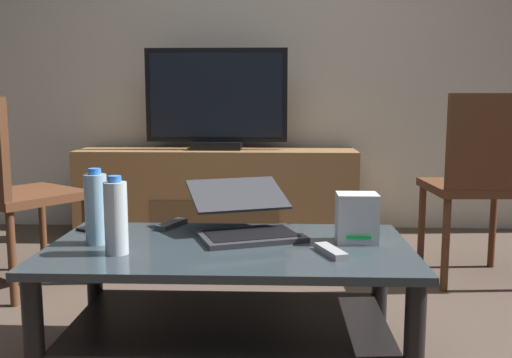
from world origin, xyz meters
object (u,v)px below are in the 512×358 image
(media_cabinet, at_px, (218,193))
(dining_chair, at_px, (481,178))
(coffee_table, at_px, (230,282))
(water_bottle_far, at_px, (116,217))
(laptop, at_px, (245,218))
(cell_phone, at_px, (97,227))
(television, at_px, (216,101))
(side_chair, at_px, (9,184))
(router_box, at_px, (357,218))
(tv_remote, at_px, (172,224))
(water_bottle_near, at_px, (96,208))
(soundbar_remote, at_px, (331,251))

(media_cabinet, relative_size, dining_chair, 1.93)
(coffee_table, distance_m, water_bottle_far, 0.44)
(laptop, relative_size, cell_phone, 3.48)
(media_cabinet, bearing_deg, water_bottle_far, -93.28)
(television, distance_m, cell_phone, 1.67)
(side_chair, bearing_deg, cell_phone, -40.66)
(media_cabinet, bearing_deg, coffee_table, -82.79)
(side_chair, xyz_separation_m, router_box, (1.50, -0.65, -0.01))
(router_box, bearing_deg, dining_chair, 49.97)
(cell_phone, bearing_deg, tv_remote, 36.49)
(side_chair, bearing_deg, media_cabinet, 52.99)
(media_cabinet, distance_m, cell_phone, 1.63)
(router_box, bearing_deg, water_bottle_near, -176.31)
(laptop, relative_size, water_bottle_near, 1.92)
(side_chair, bearing_deg, coffee_table, -33.28)
(coffee_table, xyz_separation_m, soundbar_remote, (0.33, -0.10, 0.14))
(side_chair, relative_size, tv_remote, 5.66)
(side_chair, height_order, tv_remote, side_chair)
(coffee_table, xyz_separation_m, water_bottle_near, (-0.44, 0.00, 0.25))
(side_chair, xyz_separation_m, soundbar_remote, (1.40, -0.81, -0.08))
(water_bottle_far, bearing_deg, television, 86.68)
(water_bottle_far, height_order, soundbar_remote, water_bottle_far)
(television, xyz_separation_m, tv_remote, (-0.01, -1.55, -0.45))
(router_box, bearing_deg, coffee_table, -172.09)
(water_bottle_near, bearing_deg, water_bottle_far, -50.02)
(water_bottle_near, bearing_deg, television, 83.28)
(media_cabinet, relative_size, soundbar_remote, 11.12)
(media_cabinet, distance_m, router_box, 1.90)
(media_cabinet, xyz_separation_m, tv_remote, (-0.01, -1.57, 0.14))
(cell_phone, bearing_deg, water_bottle_far, -33.12)
(coffee_table, height_order, tv_remote, tv_remote)
(water_bottle_far, bearing_deg, cell_phone, 116.80)
(water_bottle_near, bearing_deg, dining_chair, 29.57)
(laptop, height_order, router_box, laptop)
(media_cabinet, bearing_deg, cell_phone, -100.07)
(side_chair, distance_m, router_box, 1.64)
(laptop, xyz_separation_m, water_bottle_near, (-0.49, -0.15, 0.06))
(media_cabinet, bearing_deg, water_bottle_near, -96.64)
(coffee_table, distance_m, soundbar_remote, 0.37)
(dining_chair, bearing_deg, media_cabinet, 145.59)
(media_cabinet, xyz_separation_m, cell_phone, (-0.28, -1.60, 0.14))
(media_cabinet, distance_m, soundbar_remote, 2.01)
(soundbar_remote, bearing_deg, side_chair, 130.19)
(television, height_order, side_chair, television)
(laptop, bearing_deg, water_bottle_far, -145.38)
(dining_chair, height_order, soundbar_remote, dining_chair)
(water_bottle_near, bearing_deg, laptop, 16.75)
(side_chair, distance_m, soundbar_remote, 1.62)
(cell_phone, bearing_deg, dining_chair, 52.25)
(coffee_table, relative_size, television, 1.33)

